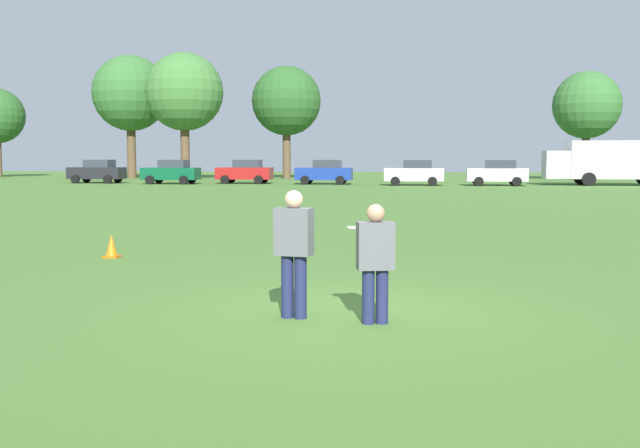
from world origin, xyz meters
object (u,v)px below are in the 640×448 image
object	(u,v)px
parked_car_center	(245,171)
parked_car_near_right	(415,173)
player_thrower	(294,247)
box_truck	(608,161)
parked_car_far_right	(497,173)
player_defender	(375,257)
parked_car_mid_left	(172,172)
traffic_cone	(112,246)
parked_car_near_left	(97,171)
frisbee	(358,228)
parked_car_mid_right	(325,172)

from	to	relation	value
parked_car_center	parked_car_near_right	world-z (taller)	same
player_thrower	parked_car_center	distance (m)	48.13
parked_car_center	box_truck	distance (m)	26.67
parked_car_center	parked_car_far_right	size ratio (longest dim) A/B	1.00
player_defender	parked_car_mid_left	world-z (taller)	parked_car_mid_left
traffic_cone	parked_car_center	xyz separation A→B (m)	(-6.71, 41.45, 0.69)
parked_car_mid_left	box_truck	world-z (taller)	box_truck
parked_car_far_right	parked_car_near_left	bearing A→B (deg)	177.52
frisbee	box_truck	xyz separation A→B (m)	(14.42, 46.61, 0.57)
parked_car_near_left	player_defender	bearing A→B (deg)	-62.56
parked_car_near_right	parked_car_far_right	size ratio (longest dim) A/B	1.00
traffic_cone	parked_car_mid_right	distance (m)	40.86
traffic_cone	player_defender	bearing A→B (deg)	-43.59
parked_car_center	box_truck	bearing A→B (deg)	-0.16
parked_car_center	box_truck	world-z (taller)	box_truck
parked_car_near_left	box_truck	size ratio (longest dim) A/B	0.49
parked_car_center	parked_car_mid_right	world-z (taller)	same
parked_car_mid_left	parked_car_center	size ratio (longest dim) A/B	1.00
traffic_cone	parked_car_near_right	world-z (taller)	parked_car_near_right
player_defender	parked_car_near_left	size ratio (longest dim) A/B	0.36
parked_car_mid_left	parked_car_far_right	bearing A→B (deg)	-0.55
parked_car_near_right	box_truck	size ratio (longest dim) A/B	0.49
player_thrower	traffic_cone	world-z (taller)	player_thrower
player_defender	parked_car_near_right	bearing A→B (deg)	89.48
parked_car_mid_left	parked_car_near_left	bearing A→B (deg)	170.31
player_defender	frisbee	size ratio (longest dim) A/B	5.53
traffic_cone	parked_car_mid_left	distance (m)	41.71
parked_car_center	parked_car_mid_right	distance (m)	6.24
player_thrower	traffic_cone	xyz separation A→B (m)	(-4.71, 5.30, -0.71)
player_thrower	parked_car_mid_left	distance (m)	48.23
traffic_cone	parked_car_far_right	distance (m)	41.48
parked_car_near_left	parked_car_mid_right	distance (m)	17.88
parked_car_center	parked_car_near_right	bearing A→B (deg)	-8.82
parked_car_near_right	parked_car_far_right	world-z (taller)	same
parked_car_near_right	parked_car_far_right	bearing A→B (deg)	2.41
frisbee	parked_car_center	distance (m)	48.26
frisbee	parked_car_far_right	xyz separation A→B (m)	(6.48, 44.93, -0.26)
player_defender	frisbee	xyz separation A→B (m)	(-0.24, 0.26, 0.34)
parked_car_mid_left	parked_car_near_right	bearing A→B (deg)	-1.50
parked_car_near_right	box_truck	bearing A→B (deg)	7.95
parked_car_mid_left	box_truck	size ratio (longest dim) A/B	0.49
frisbee	parked_car_near_left	world-z (taller)	parked_car_near_left
parked_car_mid_left	parked_car_center	xyz separation A→B (m)	(5.32, 1.52, 0.00)
parked_car_near_left	parked_car_near_right	bearing A→B (deg)	-3.64
parked_car_far_right	frisbee	bearing A→B (deg)	-98.20
player_defender	box_truck	size ratio (longest dim) A/B	0.18
player_thrower	parked_car_mid_right	distance (m)	46.45
parked_car_mid_right	box_truck	size ratio (longest dim) A/B	0.49
traffic_cone	frisbee	bearing A→B (deg)	-43.43
parked_car_mid_right	parked_car_far_right	distance (m)	12.56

